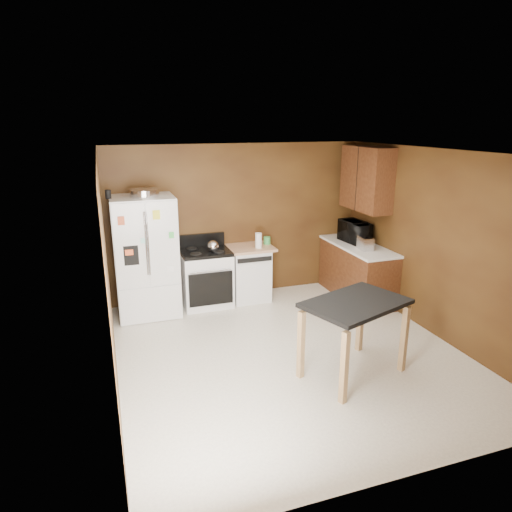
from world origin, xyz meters
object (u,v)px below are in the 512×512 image
dishwasher (249,272)px  green_canister (267,240)px  paper_towel (259,240)px  gas_range (206,277)px  pen_cup (108,194)px  refrigerator (146,257)px  roasting_pan (144,193)px  microwave (355,233)px  kettle (213,246)px  island (355,313)px  toaster (365,243)px

dishwasher → green_canister: bearing=10.6°
paper_towel → gas_range: (-0.85, 0.09, -0.55)m
pen_cup → refrigerator: 1.06m
roasting_pan → microwave: roasting_pan is taller
pen_cup → paper_towel: size_ratio=0.50×
kettle → dishwasher: bearing=13.1°
pen_cup → paper_towel: pen_cup is taller
roasting_pan → green_canister: bearing=4.9°
pen_cup → dishwasher: pen_cup is taller
microwave → gas_range: (-2.47, 0.28, -0.60)m
island → refrigerator: bearing=129.0°
kettle → paper_towel: paper_towel is taller
kettle → toaster: 2.38m
paper_towel → refrigerator: bearing=179.0°
toaster → gas_range: bearing=169.0°
kettle → green_canister: (0.96, 0.21, -0.04)m
refrigerator → kettle: bearing=-3.4°
kettle → dishwasher: kettle is taller
roasting_pan → refrigerator: (-0.04, 0.02, -0.95)m
refrigerator → dishwasher: size_ratio=2.02×
gas_range → island: (1.14, -2.60, 0.30)m
kettle → island: size_ratio=0.14×
refrigerator → dishwasher: refrigerator is taller
toaster → gas_range: (-2.39, 0.75, -0.54)m
roasting_pan → green_canister: roasting_pan is taller
gas_range → refrigerator: bearing=-176.2°
roasting_pan → pen_cup: (-0.49, -0.03, 0.01)m
green_canister → microwave: bearing=-14.7°
gas_range → dishwasher: size_ratio=1.24×
refrigerator → roasting_pan: bearing=-22.3°
microwave → refrigerator: 3.39m
toaster → refrigerator: size_ratio=0.15×
kettle → pen_cup: bearing=179.4°
roasting_pan → paper_towel: bearing=-0.4°
roasting_pan → refrigerator: size_ratio=0.23×
toaster → island: bearing=-117.8°
green_canister → toaster: toaster is taller
paper_towel → toaster: (1.54, -0.66, -0.01)m
kettle → microwave: bearing=-3.9°
kettle → green_canister: 0.98m
microwave → dishwasher: size_ratio=0.64×
refrigerator → gas_range: (0.91, 0.06, -0.44)m
paper_towel → gas_range: paper_towel is taller
green_canister → toaster: 1.57m
microwave → island: size_ratio=0.43×
microwave → dishwasher: 1.88m
green_canister → microwave: 1.47m
roasting_pan → kettle: roasting_pan is taller
roasting_pan → dishwasher: (1.59, 0.10, -1.40)m
roasting_pan → pen_cup: 0.49m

